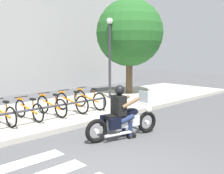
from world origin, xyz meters
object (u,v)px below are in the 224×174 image
object	(u,v)px
bicycle_3	(2,114)
bicycle_4	(29,110)
rider	(121,108)
motorcycle	(124,121)
bicycle_5	(51,106)
bike_rack	(24,112)
bicycle_6	(72,102)
street_lamp	(110,51)
tree_near_rack	(130,33)
bicycle_7	(89,99)

from	to	relation	value
bicycle_3	bicycle_4	xyz separation A→B (m)	(0.81, 0.00, -0.01)
rider	bicycle_4	distance (m)	3.16
motorcycle	bicycle_5	size ratio (longest dim) A/B	1.38
bicycle_3	bicycle_4	world-z (taller)	bicycle_3
rider	bicycle_4	world-z (taller)	rider
motorcycle	bike_rack	bearing A→B (deg)	125.26
bicycle_3	bicycle_6	xyz separation A→B (m)	(2.44, -0.00, 0.01)
bicycle_3	bicycle_4	size ratio (longest dim) A/B	0.99
bicycle_3	motorcycle	bearing A→B (deg)	-54.53
bicycle_3	bicycle_6	distance (m)	2.44
motorcycle	rider	size ratio (longest dim) A/B	1.55
bike_rack	street_lamp	bearing A→B (deg)	19.01
bicycle_3	tree_near_rack	world-z (taller)	tree_near_rack
rider	tree_near_rack	size ratio (longest dim) A/B	0.29
bicycle_4	tree_near_rack	bearing A→B (deg)	13.85
bicycle_6	bike_rack	distance (m)	2.11
bike_rack	street_lamp	xyz separation A→B (m)	(5.02, 1.73, 1.77)
bicycle_5	bike_rack	size ratio (longest dim) A/B	0.26
bicycle_3	bicycle_5	world-z (taller)	bicycle_5
bicycle_6	bike_rack	world-z (taller)	bicycle_6
motorcycle	bicycle_6	world-z (taller)	motorcycle
bicycle_6	bike_rack	xyz separation A→B (m)	(-2.04, -0.55, 0.07)
bicycle_6	street_lamp	xyz separation A→B (m)	(2.99, 1.18, 1.85)
bicycle_4	bike_rack	distance (m)	0.69
bicycle_4	bicycle_7	distance (m)	2.44
bicycle_4	bicycle_5	world-z (taller)	bicycle_5
motorcycle	street_lamp	size ratio (longest dim) A/B	0.58
motorcycle	bicycle_5	world-z (taller)	motorcycle
motorcycle	bicycle_3	xyz separation A→B (m)	(-2.08, 2.93, 0.04)
bicycle_5	rider	bearing A→B (deg)	-82.57
street_lamp	bike_rack	bearing A→B (deg)	-160.99
bicycle_5	tree_near_rack	size ratio (longest dim) A/B	0.32
bicycle_4	bicycle_5	distance (m)	0.82
bicycle_6	tree_near_rack	bearing A→B (deg)	18.32
tree_near_rack	bicycle_4	bearing A→B (deg)	-166.15
bicycle_3	bicycle_7	world-z (taller)	bicycle_7
bicycle_3	bicycle_7	bearing A→B (deg)	-0.01
bicycle_3	bicycle_6	world-z (taller)	bicycle_6
motorcycle	bicycle_3	bearing A→B (deg)	125.47
bicycle_6	motorcycle	bearing A→B (deg)	-97.01
motorcycle	bike_rack	distance (m)	2.91
bicycle_6	bike_rack	bearing A→B (deg)	-164.78
bicycle_7	motorcycle	bearing A→B (deg)	-111.88
motorcycle	street_lamp	xyz separation A→B (m)	(3.35, 4.10, 1.90)
rider	bicycle_4	xyz separation A→B (m)	(-1.19, 2.91, -0.33)
bicycle_3	bicycle_6	bearing A→B (deg)	-0.00
bicycle_3	tree_near_rack	distance (m)	7.88
motorcycle	bike_rack	size ratio (longest dim) A/B	0.35
bicycle_3	street_lamp	xyz separation A→B (m)	(5.43, 1.18, 1.86)
bicycle_3	bicycle_7	xyz separation A→B (m)	(3.26, -0.00, 0.02)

